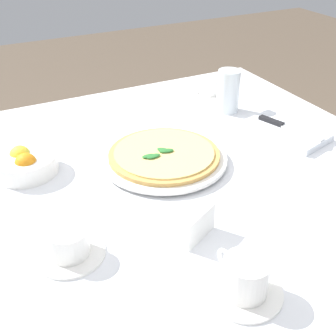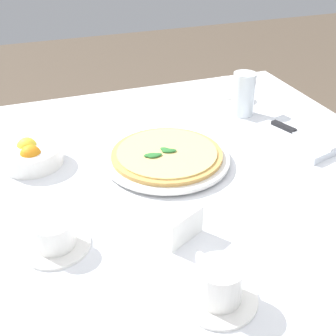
{
  "view_description": "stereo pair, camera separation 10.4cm",
  "coord_description": "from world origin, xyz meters",
  "px_view_note": "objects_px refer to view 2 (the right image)",
  "views": [
    {
      "loc": [
        0.73,
        -0.38,
        1.3
      ],
      "look_at": [
        -0.06,
        0.02,
        0.75
      ],
      "focal_mm": 47.75,
      "sensor_mm": 36.0,
      "label": 1
    },
    {
      "loc": [
        0.77,
        -0.29,
        1.3
      ],
      "look_at": [
        -0.06,
        0.02,
        0.75
      ],
      "focal_mm": 47.75,
      "sensor_mm": 36.0,
      "label": 2
    }
  ],
  "objects_px": {
    "coffee_cup_near_right": "(228,89)",
    "dinner_knife": "(299,134)",
    "citrus_bowl": "(31,155)",
    "napkin_folded": "(297,138)",
    "pizza_plate": "(167,159)",
    "coffee_cup_right_edge": "(54,236)",
    "water_glass_near_left": "(243,97)",
    "menu_card": "(187,229)",
    "coffee_cup_left_edge": "(219,285)",
    "pizza": "(167,154)"
  },
  "relations": [
    {
      "from": "napkin_folded",
      "to": "dinner_knife",
      "type": "bearing_deg",
      "value": 3.1
    },
    {
      "from": "coffee_cup_near_right",
      "to": "dinner_knife",
      "type": "bearing_deg",
      "value": 6.1
    },
    {
      "from": "menu_card",
      "to": "pizza_plate",
      "type": "bearing_deg",
      "value": -129.6
    },
    {
      "from": "pizza_plate",
      "to": "dinner_knife",
      "type": "relative_size",
      "value": 1.61
    },
    {
      "from": "water_glass_near_left",
      "to": "dinner_knife",
      "type": "bearing_deg",
      "value": 15.1
    },
    {
      "from": "coffee_cup_right_edge",
      "to": "water_glass_near_left",
      "type": "xyz_separation_m",
      "value": [
        -0.4,
        0.61,
        0.03
      ]
    },
    {
      "from": "menu_card",
      "to": "dinner_knife",
      "type": "bearing_deg",
      "value": -174.84
    },
    {
      "from": "menu_card",
      "to": "coffee_cup_left_edge",
      "type": "bearing_deg",
      "value": 60.4
    },
    {
      "from": "pizza",
      "to": "menu_card",
      "type": "height_order",
      "value": "menu_card"
    },
    {
      "from": "napkin_folded",
      "to": "dinner_knife",
      "type": "height_order",
      "value": "dinner_knife"
    },
    {
      "from": "coffee_cup_near_right",
      "to": "menu_card",
      "type": "bearing_deg",
      "value": -32.79
    },
    {
      "from": "coffee_cup_right_edge",
      "to": "pizza",
      "type": "bearing_deg",
      "value": 125.52
    },
    {
      "from": "coffee_cup_near_right",
      "to": "coffee_cup_left_edge",
      "type": "distance_m",
      "value": 0.86
    },
    {
      "from": "coffee_cup_right_edge",
      "to": "pizza_plate",
      "type": "bearing_deg",
      "value": 125.51
    },
    {
      "from": "coffee_cup_left_edge",
      "to": "citrus_bowl",
      "type": "relative_size",
      "value": 0.88
    },
    {
      "from": "coffee_cup_right_edge",
      "to": "coffee_cup_near_right",
      "type": "distance_m",
      "value": 0.83
    },
    {
      "from": "dinner_knife",
      "to": "menu_card",
      "type": "relative_size",
      "value": 2.33
    },
    {
      "from": "coffee_cup_near_right",
      "to": "coffee_cup_left_edge",
      "type": "bearing_deg",
      "value": -27.8
    },
    {
      "from": "citrus_bowl",
      "to": "menu_card",
      "type": "bearing_deg",
      "value": 31.87
    },
    {
      "from": "coffee_cup_near_right",
      "to": "water_glass_near_left",
      "type": "bearing_deg",
      "value": -8.33
    },
    {
      "from": "coffee_cup_near_right",
      "to": "napkin_folded",
      "type": "relative_size",
      "value": 0.53
    },
    {
      "from": "pizza",
      "to": "water_glass_near_left",
      "type": "xyz_separation_m",
      "value": [
        -0.19,
        0.31,
        0.03
      ]
    },
    {
      "from": "citrus_bowl",
      "to": "pizza_plate",
      "type": "bearing_deg",
      "value": 70.7
    },
    {
      "from": "pizza",
      "to": "citrus_bowl",
      "type": "xyz_separation_m",
      "value": [
        -0.11,
        -0.31,
        0.0
      ]
    },
    {
      "from": "coffee_cup_right_edge",
      "to": "coffee_cup_left_edge",
      "type": "distance_m",
      "value": 0.32
    },
    {
      "from": "coffee_cup_left_edge",
      "to": "coffee_cup_right_edge",
      "type": "bearing_deg",
      "value": -133.81
    },
    {
      "from": "pizza_plate",
      "to": "napkin_folded",
      "type": "bearing_deg",
      "value": 87.52
    },
    {
      "from": "water_glass_near_left",
      "to": "menu_card",
      "type": "relative_size",
      "value": 1.56
    },
    {
      "from": "coffee_cup_right_edge",
      "to": "citrus_bowl",
      "type": "bearing_deg",
      "value": -178.35
    },
    {
      "from": "citrus_bowl",
      "to": "coffee_cup_left_edge",
      "type": "bearing_deg",
      "value": 23.72
    },
    {
      "from": "coffee_cup_left_edge",
      "to": "citrus_bowl",
      "type": "height_order",
      "value": "coffee_cup_left_edge"
    },
    {
      "from": "coffee_cup_left_edge",
      "to": "pizza_plate",
      "type": "bearing_deg",
      "value": 170.66
    },
    {
      "from": "pizza_plate",
      "to": "coffee_cup_right_edge",
      "type": "relative_size",
      "value": 2.37
    },
    {
      "from": "pizza_plate",
      "to": "coffee_cup_right_edge",
      "type": "distance_m",
      "value": 0.37
    },
    {
      "from": "pizza_plate",
      "to": "dinner_knife",
      "type": "distance_m",
      "value": 0.37
    },
    {
      "from": "coffee_cup_right_edge",
      "to": "menu_card",
      "type": "bearing_deg",
      "value": 73.1
    },
    {
      "from": "pizza_plate",
      "to": "coffee_cup_left_edge",
      "type": "bearing_deg",
      "value": -9.34
    },
    {
      "from": "pizza_plate",
      "to": "water_glass_near_left",
      "type": "relative_size",
      "value": 2.41
    },
    {
      "from": "coffee_cup_right_edge",
      "to": "water_glass_near_left",
      "type": "height_order",
      "value": "water_glass_near_left"
    },
    {
      "from": "citrus_bowl",
      "to": "napkin_folded",
      "type": "bearing_deg",
      "value": 79.53
    },
    {
      "from": "coffee_cup_right_edge",
      "to": "menu_card",
      "type": "relative_size",
      "value": 1.58
    },
    {
      "from": "dinner_knife",
      "to": "menu_card",
      "type": "bearing_deg",
      "value": -75.83
    },
    {
      "from": "coffee_cup_near_right",
      "to": "napkin_folded",
      "type": "height_order",
      "value": "coffee_cup_near_right"
    },
    {
      "from": "coffee_cup_near_right",
      "to": "menu_card",
      "type": "relative_size",
      "value": 1.58
    },
    {
      "from": "coffee_cup_right_edge",
      "to": "citrus_bowl",
      "type": "height_order",
      "value": "citrus_bowl"
    },
    {
      "from": "water_glass_near_left",
      "to": "citrus_bowl",
      "type": "xyz_separation_m",
      "value": [
        0.08,
        -0.62,
        -0.03
      ]
    },
    {
      "from": "pizza_plate",
      "to": "coffee_cup_near_right",
      "type": "distance_m",
      "value": 0.46
    },
    {
      "from": "pizza",
      "to": "citrus_bowl",
      "type": "relative_size",
      "value": 1.81
    },
    {
      "from": "pizza",
      "to": "napkin_folded",
      "type": "bearing_deg",
      "value": 87.54
    },
    {
      "from": "coffee_cup_near_right",
      "to": "dinner_knife",
      "type": "relative_size",
      "value": 0.68
    }
  ]
}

